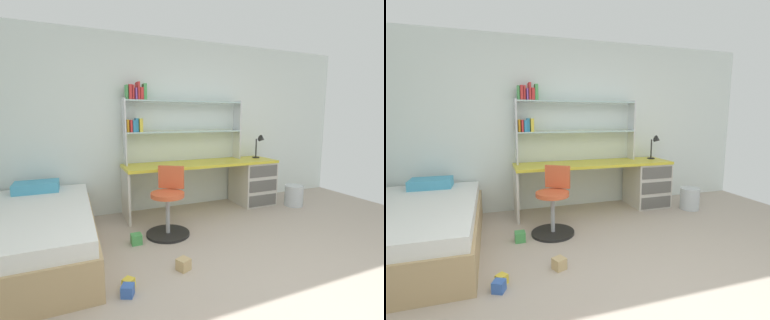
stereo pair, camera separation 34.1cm
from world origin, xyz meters
The scene contains 12 objects.
ground_plane centered at (0.00, 0.00, -0.01)m, with size 6.13×6.42×0.02m, color #B2A393.
room_shell centered at (-1.33, 1.34, 1.28)m, with size 6.13×6.42×2.56m.
desk centered at (0.93, 2.38, 0.42)m, with size 2.35×0.62×0.73m.
bookshelf_hutch centered at (-0.18, 2.57, 1.41)m, with size 1.84×0.22×1.15m.
desk_lamp centered at (1.36, 2.42, 0.99)m, with size 0.20×0.17×0.38m.
swivel_chair centered at (-0.50, 1.70, 0.32)m, with size 0.52×0.52×0.81m.
bed_platform centered at (-1.95, 1.68, 0.25)m, with size 1.20×2.04×0.62m.
waste_bin centered at (1.70, 1.97, 0.16)m, with size 0.29×0.29×0.33m, color silver.
toy_block_green_1 centered at (-0.92, 1.58, 0.06)m, with size 0.11×0.11×0.11m, color #479E51.
toy_block_natural_2 centered at (-0.63, 0.87, 0.05)m, with size 0.11×0.11×0.11m, color tan.
toy_block_blue_3 centered at (-1.18, 0.68, 0.05)m, with size 0.09×0.09×0.09m, color #3860B7.
toy_block_yellow_4 centered at (-1.15, 0.78, 0.04)m, with size 0.08×0.08×0.08m, color gold.
Camera 2 is at (-1.19, -1.51, 1.40)m, focal length 26.32 mm.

